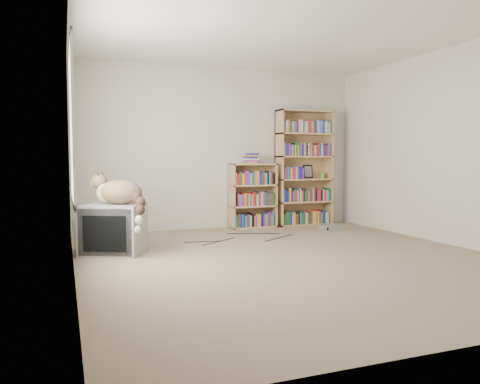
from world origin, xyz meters
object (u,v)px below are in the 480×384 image
object	(u,v)px
crt_tv	(114,229)
dvd_player	(332,227)
cat	(123,195)
bookcase_tall	(304,171)
bookcase_short	(252,198)

from	to	relation	value
crt_tv	dvd_player	bearing A→B (deg)	35.81
cat	bookcase_tall	distance (m)	3.41
crt_tv	bookcase_tall	world-z (taller)	bookcase_tall
bookcase_short	cat	bearing A→B (deg)	-146.72
crt_tv	cat	distance (m)	0.41
cat	dvd_player	size ratio (longest dim) A/B	2.28
crt_tv	cat	size ratio (longest dim) A/B	1.02
cat	bookcase_tall	size ratio (longest dim) A/B	0.44
bookcase_short	dvd_player	distance (m)	1.32
cat	dvd_player	world-z (taller)	cat
bookcase_tall	bookcase_short	world-z (taller)	bookcase_tall
cat	bookcase_short	world-z (taller)	bookcase_short
bookcase_tall	bookcase_short	distance (m)	1.01
crt_tv	dvd_player	size ratio (longest dim) A/B	2.33
cat	bookcase_tall	bearing A→B (deg)	55.35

